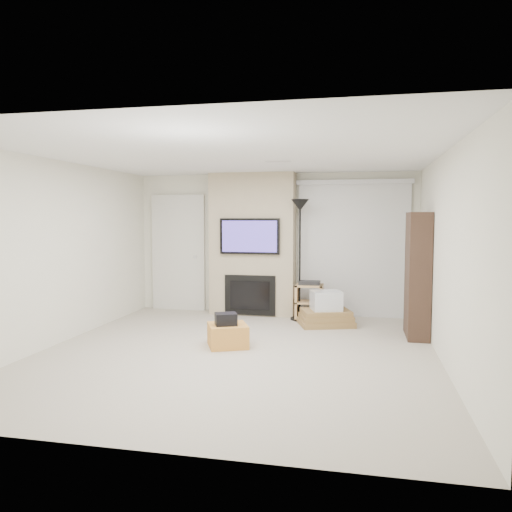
% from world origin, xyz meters
% --- Properties ---
extents(floor, '(5.00, 5.50, 0.00)m').
position_xyz_m(floor, '(0.00, 0.00, 0.00)').
color(floor, '#BBB09E').
rests_on(floor, ground).
extents(ceiling, '(5.00, 5.50, 0.00)m').
position_xyz_m(ceiling, '(0.00, 0.00, 2.50)').
color(ceiling, white).
rests_on(ceiling, wall_back).
extents(wall_back, '(5.00, 0.00, 2.50)m').
position_xyz_m(wall_back, '(0.00, 2.75, 1.25)').
color(wall_back, white).
rests_on(wall_back, ground).
extents(wall_front, '(5.00, 0.00, 2.50)m').
position_xyz_m(wall_front, '(0.00, -2.75, 1.25)').
color(wall_front, white).
rests_on(wall_front, ground).
extents(wall_left, '(0.00, 5.50, 2.50)m').
position_xyz_m(wall_left, '(-2.50, 0.00, 1.25)').
color(wall_left, white).
rests_on(wall_left, ground).
extents(wall_right, '(0.00, 5.50, 2.50)m').
position_xyz_m(wall_right, '(2.50, 0.00, 1.25)').
color(wall_right, white).
rests_on(wall_right, ground).
extents(hvac_vent, '(0.35, 0.18, 0.01)m').
position_xyz_m(hvac_vent, '(0.40, 0.80, 2.50)').
color(hvac_vent, silver).
rests_on(hvac_vent, ceiling).
extents(ottoman, '(0.66, 0.66, 0.30)m').
position_xyz_m(ottoman, '(-0.19, 0.28, 0.15)').
color(ottoman, gold).
rests_on(ottoman, floor).
extents(black_bag, '(0.34, 0.31, 0.16)m').
position_xyz_m(black_bag, '(-0.20, 0.23, 0.38)').
color(black_bag, black).
rests_on(black_bag, ottoman).
extents(fireplace_wall, '(1.50, 0.47, 2.50)m').
position_xyz_m(fireplace_wall, '(-0.35, 2.54, 1.24)').
color(fireplace_wall, tan).
rests_on(fireplace_wall, floor).
extents(entry_door, '(1.02, 0.11, 2.14)m').
position_xyz_m(entry_door, '(-1.80, 2.71, 1.05)').
color(entry_door, silver).
rests_on(entry_door, floor).
extents(vertical_blinds, '(1.98, 0.10, 2.37)m').
position_xyz_m(vertical_blinds, '(1.40, 2.70, 1.27)').
color(vertical_blinds, silver).
rests_on(vertical_blinds, floor).
extents(floor_lamp, '(0.30, 0.30, 2.03)m').
position_xyz_m(floor_lamp, '(0.53, 2.23, 1.60)').
color(floor_lamp, black).
rests_on(floor_lamp, floor).
extents(av_stand, '(0.45, 0.38, 0.66)m').
position_xyz_m(av_stand, '(0.70, 2.25, 0.35)').
color(av_stand, tan).
rests_on(av_stand, floor).
extents(box_stack, '(0.98, 0.85, 0.55)m').
position_xyz_m(box_stack, '(1.00, 1.87, 0.21)').
color(box_stack, olive).
rests_on(box_stack, floor).
extents(bookshelf, '(0.30, 0.80, 1.80)m').
position_xyz_m(bookshelf, '(2.34, 1.39, 0.90)').
color(bookshelf, '#312118').
rests_on(bookshelf, floor).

